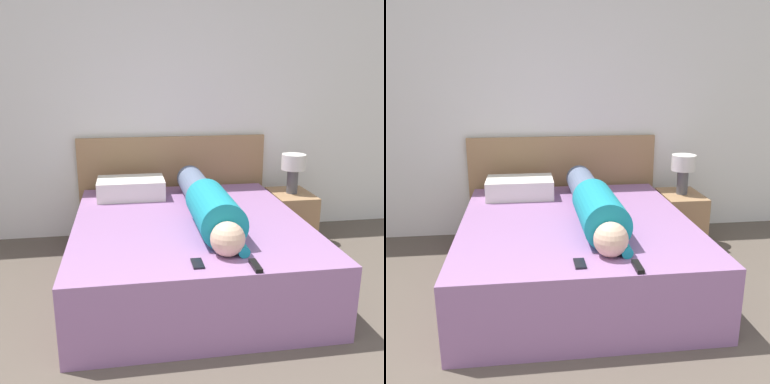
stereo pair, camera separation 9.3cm
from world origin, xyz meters
TOP-DOWN VIEW (x-y plane):
  - wall_back at (0.00, 3.42)m, footprint 6.31×0.06m
  - bed at (0.21, 2.29)m, footprint 1.69×1.93m
  - headboard at (0.21, 3.35)m, footprint 1.81×0.04m
  - nightstand at (1.27, 2.95)m, footprint 0.36×0.49m
  - table_lamp at (1.27, 2.95)m, footprint 0.22×0.22m
  - person_lying at (0.34, 2.24)m, footprint 0.30×1.61m
  - pillow_near_headboard at (-0.21, 2.96)m, footprint 0.58×0.37m
  - tv_remote at (0.45, 1.41)m, footprint 0.04×0.15m
  - cell_phone at (0.14, 1.51)m, footprint 0.06×0.13m

SIDE VIEW (x-z plane):
  - nightstand at x=1.27m, z-range 0.00..0.47m
  - bed at x=0.21m, z-range 0.00..0.49m
  - headboard at x=0.21m, z-range 0.00..0.96m
  - cell_phone at x=0.14m, z-range 0.49..0.51m
  - tv_remote at x=0.45m, z-range 0.49..0.52m
  - pillow_near_headboard at x=-0.21m, z-range 0.49..0.66m
  - person_lying at x=0.34m, z-range 0.48..0.78m
  - table_lamp at x=1.27m, z-range 0.54..0.90m
  - wall_back at x=0.00m, z-range 0.00..2.60m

